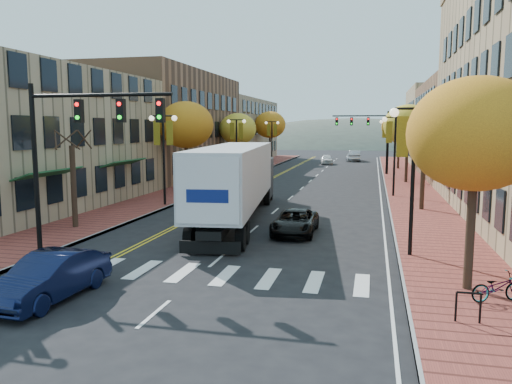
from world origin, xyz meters
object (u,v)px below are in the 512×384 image
Objects in this scene: semi_truck at (238,177)px; bicycle at (497,287)px; navy_sedan at (50,277)px; black_suv at (295,222)px.

semi_truck is 10.33× the size of bicycle.
bicycle is (13.23, 2.51, -0.13)m from navy_sedan.
semi_truck is 3.97× the size of black_suv.
navy_sedan is (-2.17, -13.95, -1.77)m from semi_truck.
navy_sedan is at bearing -118.19° from black_suv.
black_suv is (3.69, -2.81, -1.89)m from semi_truck.
navy_sedan is 13.46m from bicycle.
semi_truck reaches higher than black_suv.
semi_truck reaches higher than bicycle.
navy_sedan reaches higher than bicycle.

